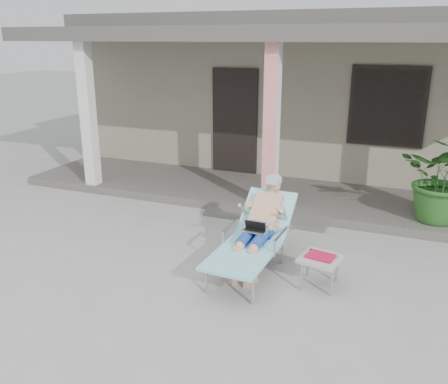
% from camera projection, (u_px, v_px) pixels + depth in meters
% --- Properties ---
extents(ground, '(60.00, 60.00, 0.00)m').
position_uv_depth(ground, '(220.00, 271.00, 6.01)').
color(ground, '#9E9E99').
rests_on(ground, ground).
extents(house, '(10.40, 5.40, 3.30)m').
position_uv_depth(house, '(324.00, 89.00, 11.23)').
color(house, gray).
rests_on(house, ground).
extents(porch_deck, '(10.00, 2.00, 0.15)m').
position_uv_depth(porch_deck, '(282.00, 196.00, 8.64)').
color(porch_deck, '#605B56').
rests_on(porch_deck, ground).
extents(porch_overhang, '(10.00, 2.30, 2.85)m').
position_uv_depth(porch_overhang, '(288.00, 40.00, 7.75)').
color(porch_overhang, silver).
rests_on(porch_overhang, porch_deck).
extents(porch_step, '(2.00, 0.30, 0.07)m').
position_uv_depth(porch_step, '(263.00, 219.00, 7.63)').
color(porch_step, '#605B56').
rests_on(porch_step, ground).
extents(lounger, '(0.74, 1.79, 1.15)m').
position_uv_depth(lounger, '(257.00, 216.00, 5.88)').
color(lounger, '#B7B7BC').
rests_on(lounger, ground).
extents(side_table, '(0.52, 0.52, 0.40)m').
position_uv_depth(side_table, '(320.00, 260.00, 5.54)').
color(side_table, '#AFAFAA').
rests_on(side_table, ground).
extents(potted_palm, '(1.45, 1.34, 1.32)m').
position_uv_depth(potted_palm, '(445.00, 179.00, 7.04)').
color(potted_palm, '#26591E').
rests_on(potted_palm, porch_deck).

